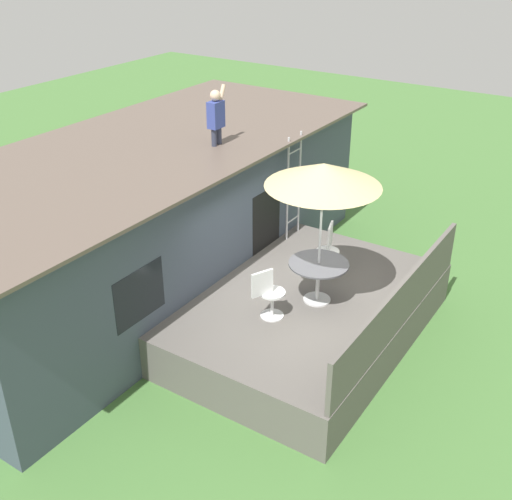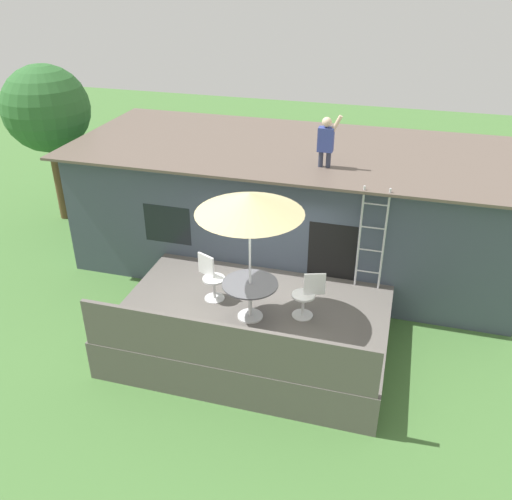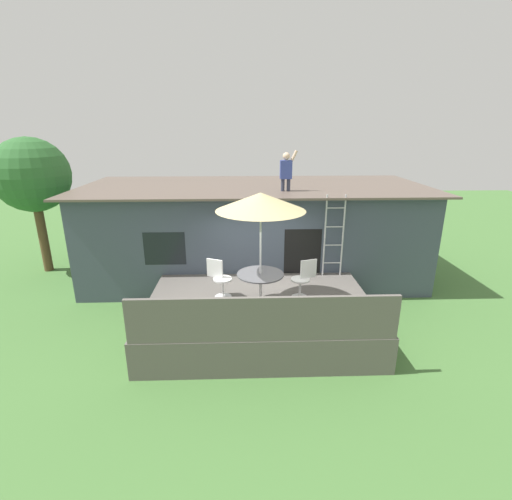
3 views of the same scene
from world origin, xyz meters
TOP-DOWN VIEW (x-y plane):
  - ground_plane at (0.00, 0.00)m, footprint 40.00×40.00m
  - house at (0.00, 3.60)m, footprint 10.50×4.50m
  - deck at (0.00, 0.00)m, footprint 5.15×3.63m
  - deck_railing at (0.00, -1.76)m, footprint 5.05×0.08m
  - patio_table at (0.01, -0.24)m, footprint 1.04×1.04m
  - patio_umbrella at (0.01, -0.24)m, footprint 1.90×1.90m
  - step_ladder at (2.02, 1.44)m, footprint 0.52×0.04m
  - person_figure at (0.85, 2.48)m, footprint 0.47×0.20m
  - patio_chair_left at (-0.91, 0.18)m, footprint 0.59×0.44m
  - patio_chair_right at (1.02, 0.09)m, footprint 0.61×0.44m

SIDE VIEW (x-z plane):
  - ground_plane at x=0.00m, z-range 0.00..0.00m
  - deck at x=0.00m, z-range 0.00..0.80m
  - deck_railing at x=0.00m, z-range 0.80..1.70m
  - patio_chair_left at x=-0.91m, z-range 0.80..1.72m
  - patio_chair_right at x=1.02m, z-range 0.80..1.72m
  - patio_table at x=0.01m, z-range 1.01..1.76m
  - house at x=0.00m, z-range 0.01..2.93m
  - step_ladder at x=2.02m, z-range 0.80..3.00m
  - patio_umbrella at x=0.01m, z-range 1.88..4.42m
  - person_figure at x=0.85m, z-range 2.97..4.08m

